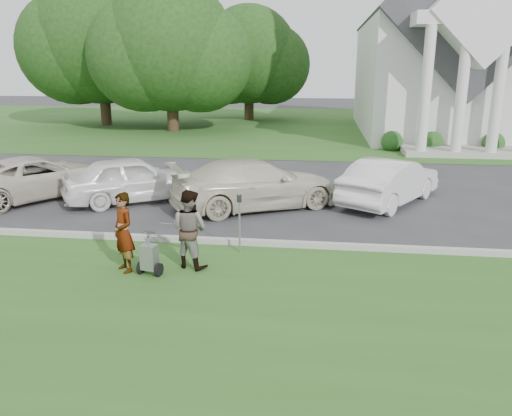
% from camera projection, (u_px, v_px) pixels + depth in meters
% --- Properties ---
extents(ground, '(120.00, 120.00, 0.00)m').
position_uv_depth(ground, '(237.00, 253.00, 11.58)').
color(ground, '#333335').
rests_on(ground, ground).
extents(grass_strip, '(80.00, 7.00, 0.01)m').
position_uv_depth(grass_strip, '(209.00, 314.00, 8.72)').
color(grass_strip, '#2E5B1F').
rests_on(grass_strip, ground).
extents(church_lawn, '(80.00, 30.00, 0.01)m').
position_uv_depth(church_lawn, '(296.00, 124.00, 37.34)').
color(church_lawn, '#2E5B1F').
rests_on(church_lawn, ground).
extents(curb, '(80.00, 0.18, 0.15)m').
position_uv_depth(curb, '(241.00, 242.00, 12.08)').
color(curb, '#9E9E93').
rests_on(curb, ground).
extents(church, '(9.19, 19.00, 24.10)m').
position_uv_depth(church, '(440.00, 37.00, 30.90)').
color(church, white).
rests_on(church, ground).
extents(tree_left, '(10.63, 8.40, 9.71)m').
position_uv_depth(tree_left, '(170.00, 52.00, 32.15)').
color(tree_left, '#332316').
rests_on(tree_left, ground).
extents(tree_far, '(11.64, 9.20, 10.73)m').
position_uv_depth(tree_far, '(100.00, 45.00, 35.59)').
color(tree_far, '#332316').
rests_on(tree_far, ground).
extents(tree_back, '(9.61, 7.60, 8.89)m').
position_uv_depth(tree_back, '(249.00, 59.00, 39.39)').
color(tree_back, '#332316').
rests_on(tree_back, ground).
extents(striping_cart, '(0.56, 1.01, 0.89)m').
position_uv_depth(striping_cart, '(150.00, 258.00, 10.26)').
color(striping_cart, black).
rests_on(striping_cart, ground).
extents(person_left, '(0.72, 0.72, 1.69)m').
position_uv_depth(person_left, '(123.00, 233.00, 10.34)').
color(person_left, '#999999').
rests_on(person_left, ground).
extents(person_right, '(1.01, 0.91, 1.70)m').
position_uv_depth(person_right, '(189.00, 229.00, 10.56)').
color(person_right, '#999999').
rests_on(person_right, ground).
extents(parking_meter_near, '(0.10, 0.09, 1.41)m').
position_uv_depth(parking_meter_near, '(239.00, 216.00, 11.39)').
color(parking_meter_near, '#979A9F').
rests_on(parking_meter_near, ground).
extents(car_a, '(4.57, 5.35, 1.36)m').
position_uv_depth(car_a, '(36.00, 177.00, 16.35)').
color(car_a, beige).
rests_on(car_a, ground).
extents(car_b, '(4.55, 3.78, 1.46)m').
position_uv_depth(car_b, '(133.00, 179.00, 15.85)').
color(car_b, white).
rests_on(car_b, ground).
extents(car_c, '(5.53, 4.30, 1.50)m').
position_uv_depth(car_c, '(255.00, 184.00, 15.13)').
color(car_c, beige).
rests_on(car_c, ground).
extents(car_d, '(3.60, 4.49, 1.43)m').
position_uv_depth(car_d, '(390.00, 181.00, 15.65)').
color(car_d, silver).
rests_on(car_d, ground).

